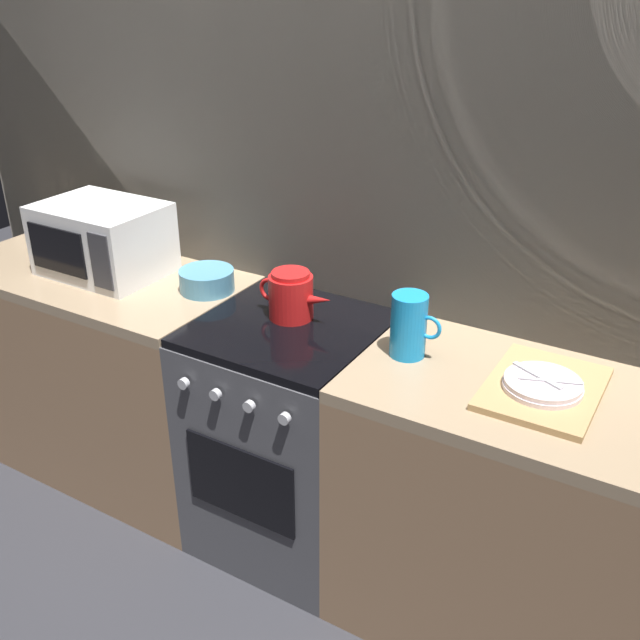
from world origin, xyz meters
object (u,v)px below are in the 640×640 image
(mixing_bowl, at_px, (207,280))
(pitcher, at_px, (409,325))
(kettle, at_px, (291,295))
(stove_unit, at_px, (290,437))
(dish_pile, at_px, (543,387))
(microwave, at_px, (103,239))

(mixing_bowl, xyz_separation_m, pitcher, (0.83, -0.07, 0.06))
(kettle, distance_m, pitcher, 0.45)
(stove_unit, height_order, kettle, kettle)
(kettle, bearing_deg, dish_pile, -2.77)
(kettle, bearing_deg, stove_unit, -68.82)
(kettle, xyz_separation_m, mixing_bowl, (-0.39, 0.03, -0.04))
(pitcher, height_order, dish_pile, pitcher)
(stove_unit, xyz_separation_m, pitcher, (0.42, 0.02, 0.55))
(stove_unit, distance_m, mixing_bowl, 0.64)
(stove_unit, distance_m, kettle, 0.54)
(mixing_bowl, distance_m, pitcher, 0.84)
(mixing_bowl, bearing_deg, kettle, -4.46)
(kettle, distance_m, dish_pile, 0.87)
(kettle, relative_size, mixing_bowl, 1.42)
(pitcher, bearing_deg, stove_unit, -177.27)
(mixing_bowl, height_order, dish_pile, mixing_bowl)
(pitcher, xyz_separation_m, dish_pile, (0.42, -0.01, -0.08))
(microwave, xyz_separation_m, pitcher, (1.28, -0.00, -0.03))
(pitcher, bearing_deg, kettle, 175.32)
(mixing_bowl, height_order, pitcher, pitcher)
(stove_unit, height_order, pitcher, pitcher)
(kettle, height_order, mixing_bowl, kettle)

